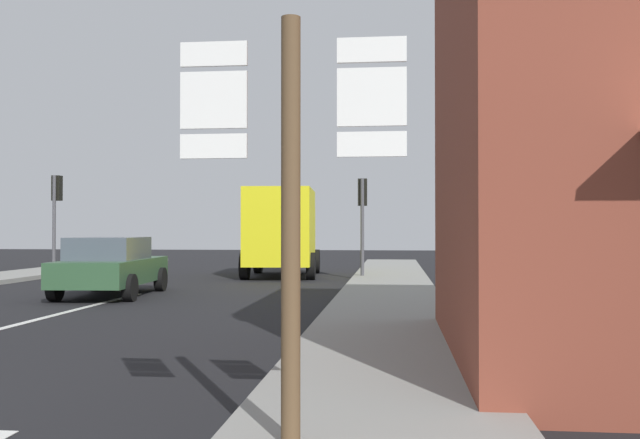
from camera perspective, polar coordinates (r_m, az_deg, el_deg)
name	(u,v)px	position (r m, az deg, el deg)	size (l,w,h in m)	color
ground_plane	(107,302)	(16.77, -17.03, -6.48)	(80.00, 80.00, 0.00)	black
sidewalk_right	(388,313)	(13.45, 5.56, -7.63)	(2.43, 44.00, 0.14)	gray
lane_centre_stripe	(12,326)	(13.20, -23.92, -7.97)	(0.16, 12.00, 0.01)	silver
sedan_far	(111,266)	(18.16, -16.74, -3.64)	(2.20, 4.31, 1.47)	#2D5133
delivery_truck	(282,230)	(24.54, -3.12, -0.85)	(2.75, 5.13, 3.05)	yellow
route_sign_post	(291,196)	(5.02, -2.38, 1.94)	(1.66, 0.14, 3.20)	brown
traffic_light_far_right	(362,205)	(23.15, 3.50, 1.21)	(0.30, 0.49, 3.35)	#47474C
traffic_light_far_left	(56,202)	(26.67, -20.80, 1.39)	(0.30, 0.49, 3.60)	#47474C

